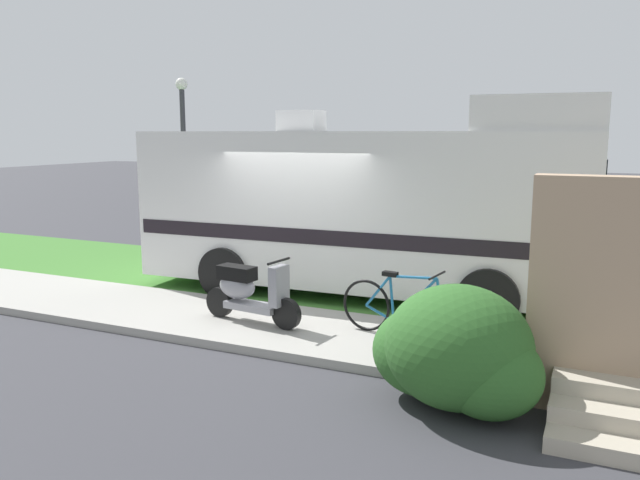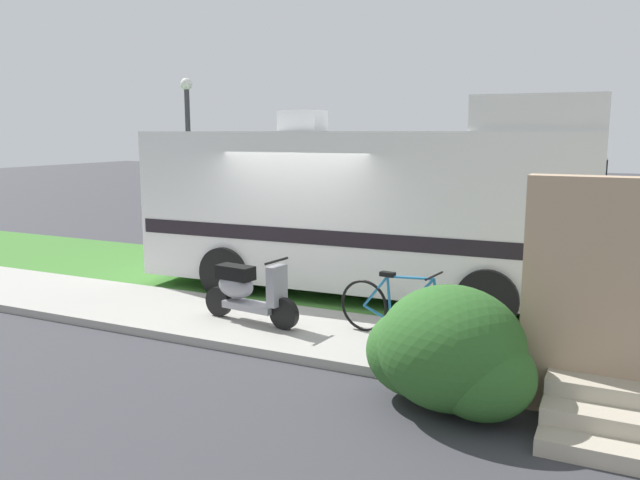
% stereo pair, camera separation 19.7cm
% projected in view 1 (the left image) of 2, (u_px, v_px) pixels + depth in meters
% --- Properties ---
extents(ground_plane, '(80.00, 80.00, 0.00)m').
position_uv_depth(ground_plane, '(293.00, 308.00, 10.25)').
color(ground_plane, '#38383D').
extents(sidewalk, '(24.00, 2.00, 0.12)m').
position_uv_depth(sidewalk, '(256.00, 325.00, 9.16)').
color(sidewalk, '#9E9B93').
rests_on(sidewalk, ground).
extents(grass_strip, '(24.00, 3.40, 0.08)m').
position_uv_depth(grass_strip, '(330.00, 286.00, 11.59)').
color(grass_strip, '#3D752D').
rests_on(grass_strip, ground).
extents(motorhome_rv, '(7.57, 2.72, 3.33)m').
position_uv_depth(motorhome_rv, '(368.00, 206.00, 10.79)').
color(motorhome_rv, silver).
rests_on(motorhome_rv, ground).
extents(scooter, '(1.63, 0.53, 0.97)m').
position_uv_depth(scooter, '(248.00, 291.00, 9.04)').
color(scooter, black).
rests_on(scooter, ground).
extents(bicycle, '(1.80, 0.52, 0.91)m').
position_uv_depth(bicycle, '(403.00, 308.00, 8.37)').
color(bicycle, black).
rests_on(bicycle, ground).
extents(pickup_truck_near, '(5.22, 2.21, 1.75)m').
position_uv_depth(pickup_truck_near, '(495.00, 213.00, 14.81)').
color(pickup_truck_near, '#1E478C').
rests_on(pickup_truck_near, ground).
extents(porch_steps, '(2.00, 1.26, 2.40)m').
position_uv_depth(porch_steps, '(635.00, 328.00, 6.06)').
color(porch_steps, '#B2A893').
rests_on(porch_steps, ground).
extents(bush_by_porch, '(1.80, 1.35, 1.27)m').
position_uv_depth(bush_by_porch, '(455.00, 353.00, 6.43)').
color(bush_by_porch, '#2D6026').
rests_on(bush_by_porch, ground).
extents(bottle_green, '(0.07, 0.07, 0.25)m').
position_uv_depth(bottle_green, '(603.00, 363.00, 7.21)').
color(bottle_green, brown).
rests_on(bottle_green, ground).
extents(street_lamp_post, '(0.28, 0.28, 4.06)m').
position_uv_depth(street_lamp_post, '(184.00, 146.00, 14.99)').
color(street_lamp_post, '#333338').
rests_on(street_lamp_post, ground).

